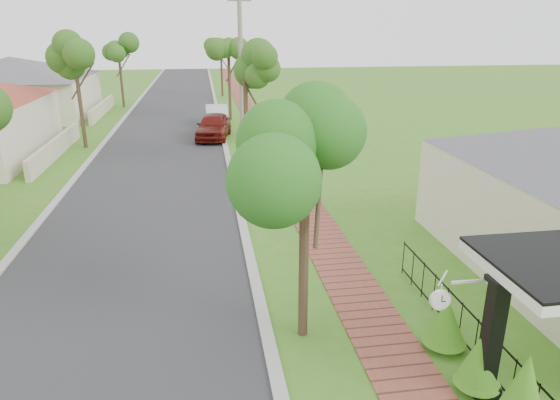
{
  "coord_description": "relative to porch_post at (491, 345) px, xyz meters",
  "views": [
    {
      "loc": [
        -0.55,
        -8.22,
        6.74
      ],
      "look_at": [
        1.74,
        6.66,
        1.5
      ],
      "focal_mm": 32.0,
      "sensor_mm": 36.0,
      "label": 1
    }
  ],
  "objects": [
    {
      "name": "utility_pole",
      "position": [
        -3.05,
        19.42,
        3.12
      ],
      "size": [
        1.2,
        0.24,
        8.37
      ],
      "color": "gray",
      "rests_on": "ground"
    },
    {
      "name": "picket_fence",
      "position": [
        0.35,
        1.0,
        -0.59
      ],
      "size": [
        0.03,
        8.02,
        1.0
      ],
      "color": "black",
      "rests_on": "ground"
    },
    {
      "name": "porch_post",
      "position": [
        0.0,
        0.0,
        0.0
      ],
      "size": [
        0.48,
        0.48,
        2.52
      ],
      "color": "black",
      "rests_on": "ground"
    },
    {
      "name": "hedge_row",
      "position": [
        -0.1,
        -0.59,
        -0.39
      ],
      "size": [
        0.9,
        4.49,
        1.88
      ],
      "color": "#327216",
      "rests_on": "ground"
    },
    {
      "name": "kerb_left",
      "position": [
        -11.2,
        21.0,
        -1.12
      ],
      "size": [
        0.3,
        120.0,
        0.1
      ],
      "primitive_type": "cube",
      "color": "#9E9E99",
      "rests_on": "ground"
    },
    {
      "name": "ground",
      "position": [
        -4.55,
        1.0,
        -1.12
      ],
      "size": [
        160.0,
        160.0,
        0.0
      ],
      "primitive_type": "plane",
      "color": "#3F721B",
      "rests_on": "ground"
    },
    {
      "name": "parked_car_white",
      "position": [
        -4.15,
        28.62,
        -0.4
      ],
      "size": [
        1.53,
        4.38,
        1.44
      ],
      "primitive_type": "imported",
      "rotation": [
        0.0,
        0.0,
        -0.0
      ],
      "color": "silver",
      "rests_on": "ground"
    },
    {
      "name": "near_tree",
      "position": [
        -3.07,
        2.5,
        3.13
      ],
      "size": [
        2.08,
        2.08,
        5.34
      ],
      "color": "#382619",
      "rests_on": "ground"
    },
    {
      "name": "parked_car_red",
      "position": [
        -4.5,
        24.35,
        -0.33
      ],
      "size": [
        2.63,
        4.91,
        1.59
      ],
      "primitive_type": "imported",
      "rotation": [
        0.0,
        0.0,
        -0.17
      ],
      "color": "#58110D",
      "rests_on": "ground"
    },
    {
      "name": "far_house_grey",
      "position": [
        -19.52,
        35.0,
        1.22
      ],
      "size": [
        15.56,
        15.56,
        4.6
      ],
      "color": "beige",
      "rests_on": "ground"
    },
    {
      "name": "sidewalk",
      "position": [
        -1.3,
        21.0,
        -1.12
      ],
      "size": [
        1.5,
        120.0,
        0.03
      ],
      "primitive_type": "cube",
      "color": "brown",
      "rests_on": "ground"
    },
    {
      "name": "kerb_right",
      "position": [
        -3.9,
        21.0,
        -1.12
      ],
      "size": [
        0.3,
        120.0,
        0.1
      ],
      "primitive_type": "cube",
      "color": "#9E9E99",
      "rests_on": "ground"
    },
    {
      "name": "road",
      "position": [
        -7.55,
        21.0,
        -1.12
      ],
      "size": [
        7.0,
        120.0,
        0.02
      ],
      "primitive_type": "cube",
      "color": "#28282B",
      "rests_on": "ground"
    },
    {
      "name": "station_clock",
      "position": [
        -0.86,
        0.4,
        0.83
      ],
      "size": [
        1.05,
        0.13,
        0.57
      ],
      "color": "white",
      "rests_on": "ground"
    },
    {
      "name": "street_trees",
      "position": [
        -7.42,
        27.84,
        3.42
      ],
      "size": [
        10.7,
        37.65,
        5.89
      ],
      "color": "#382619",
      "rests_on": "ground"
    }
  ]
}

